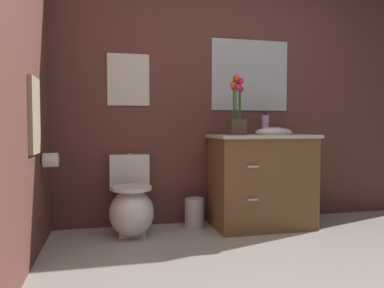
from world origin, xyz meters
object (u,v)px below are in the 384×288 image
Objects in this scene: toilet at (131,207)px; trash_bin at (194,213)px; wall_mirror at (250,75)px; hanging_towel at (34,116)px; wall_poster at (128,80)px; soap_bottle at (265,124)px; toilet_paper_roll at (51,160)px; vanity_cabinet at (262,179)px; flower_vase at (237,112)px.

toilet is 0.60m from trash_bin.
hanging_towel is (-1.88, -0.78, -0.44)m from wall_mirror.
trash_bin is 1.38m from wall_poster.
toilet_paper_roll is at bearing -173.71° from soap_bottle.
soap_bottle is at bearing 0.49° from toilet.
vanity_cabinet is 2.01× the size of hanging_towel.
toilet_paper_roll is at bearing 80.06° from hanging_towel.
flower_vase is at bearing -166.11° from vanity_cabinet.
wall_poster reaches higher than flower_vase.
wall_mirror reaches higher than vanity_cabinet.
wall_poster is (-1.21, 0.29, 0.93)m from vanity_cabinet.
wall_mirror is at bearing 12.54° from toilet.
soap_bottle is at bearing -11.57° from wall_poster.
toilet_paper_roll is (-1.83, -0.17, 0.24)m from vanity_cabinet.
soap_bottle is 1.88× the size of toilet_paper_roll.
wall_poster is 1.04m from toilet_paper_roll.
wall_mirror reaches higher than toilet_paper_roll.
toilet is at bearing 178.74° from vanity_cabinet.
toilet_paper_roll is at bearing -162.54° from toilet.
wall_poster is at bearing 163.01° from trash_bin.
trash_bin is at bearing -163.81° from wall_mirror.
wall_mirror is at bearing 53.23° from flower_vase.
trash_bin is 2.47× the size of toilet_paper_roll.
toilet is 0.79m from toilet_paper_roll.
flower_vase is 0.59m from wall_mirror.
flower_vase is at bearing -21.19° from wall_poster.
hanging_towel is (-1.61, -0.42, -0.06)m from flower_vase.
vanity_cabinet is 1.05m from wall_mirror.
vanity_cabinet is at bearing 5.31° from toilet_paper_roll.
hanging_towel is (-1.88, -0.48, 0.57)m from vanity_cabinet.
soap_bottle is at bearing -6.64° from trash_bin.
flower_vase is 1.61m from toilet_paper_roll.
vanity_cabinet is 0.70m from trash_bin.
flower_vase is at bearing -27.77° from trash_bin.
wall_poster is 1.21m from wall_mirror.
toilet is 1.45× the size of wall_poster.
toilet_paper_roll is (-1.88, -0.21, -0.28)m from soap_bottle.
flower_vase is at bearing -5.75° from toilet.
trash_bin is (-0.67, 0.08, -0.82)m from soap_bottle.
soap_bottle is at bearing 15.08° from hanging_towel.
soap_bottle is at bearing 18.03° from flower_vase.
hanging_towel is at bearing -131.15° from wall_poster.
hanging_towel is (-0.68, -0.51, 0.77)m from toilet.
wall_poster is at bearing 36.61° from toilet_paper_roll.
hanging_towel is (-1.93, -0.52, 0.05)m from soap_bottle.
trash_bin is 0.34× the size of wall_mirror.
soap_bottle is 1.91m from toilet_paper_roll.
wall_mirror is 2.08m from hanging_towel.
toilet is 1.33× the size of hanging_towel.
flower_vase reaches higher than vanity_cabinet.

